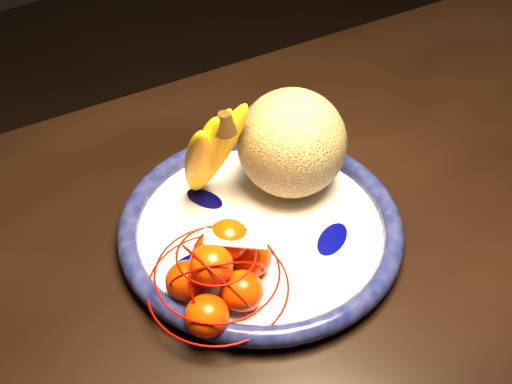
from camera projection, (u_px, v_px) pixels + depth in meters
dining_table at (374, 249)px, 0.93m from camera, size 1.53×1.02×0.72m
fruit_bowl at (260, 227)px, 0.84m from camera, size 0.37×0.37×0.03m
cantaloupe at (292, 143)px, 0.85m from camera, size 0.15×0.15×0.15m
banana_bunch at (208, 150)px, 0.82m from camera, size 0.12×0.11×0.18m
mandarin_bag at (220, 272)px, 0.74m from camera, size 0.21×0.21×0.11m
price_tag at (235, 239)px, 0.73m from camera, size 0.07×0.07×0.01m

